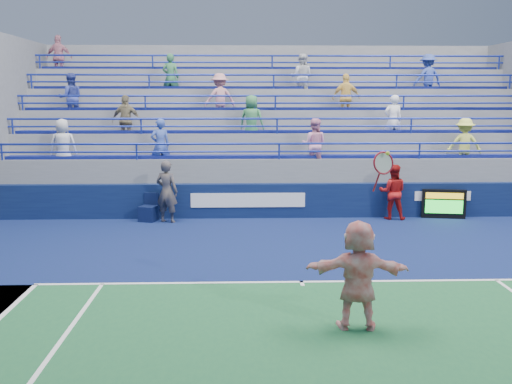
{
  "coord_description": "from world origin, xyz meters",
  "views": [
    {
      "loc": [
        -1.3,
        -11.31,
        3.8
      ],
      "look_at": [
        -0.87,
        2.5,
        1.5
      ],
      "focal_mm": 40.0,
      "sensor_mm": 36.0,
      "label": 1
    }
  ],
  "objects_px": {
    "tennis_player": "(358,275)",
    "line_judge": "(167,192)",
    "serve_speed_board": "(444,204)",
    "ball_girl": "(393,192)",
    "judge_chair": "(149,213)"
  },
  "relations": [
    {
      "from": "serve_speed_board",
      "to": "ball_girl",
      "type": "relative_size",
      "value": 0.78
    },
    {
      "from": "serve_speed_board",
      "to": "tennis_player",
      "type": "bearing_deg",
      "value": -117.89
    },
    {
      "from": "serve_speed_board",
      "to": "judge_chair",
      "type": "distance_m",
      "value": 9.27
    },
    {
      "from": "line_judge",
      "to": "ball_girl",
      "type": "distance_m",
      "value": 7.02
    },
    {
      "from": "tennis_player",
      "to": "line_judge",
      "type": "relative_size",
      "value": 1.54
    },
    {
      "from": "serve_speed_board",
      "to": "judge_chair",
      "type": "xyz_separation_m",
      "value": [
        -9.27,
        -0.12,
        -0.19
      ]
    },
    {
      "from": "tennis_player",
      "to": "ball_girl",
      "type": "bearing_deg",
      "value": 71.35
    },
    {
      "from": "line_judge",
      "to": "serve_speed_board",
      "type": "bearing_deg",
      "value": -157.65
    },
    {
      "from": "serve_speed_board",
      "to": "line_judge",
      "type": "bearing_deg",
      "value": -178.08
    },
    {
      "from": "judge_chair",
      "to": "tennis_player",
      "type": "distance_m",
      "value": 9.7
    },
    {
      "from": "judge_chair",
      "to": "ball_girl",
      "type": "bearing_deg",
      "value": 0.54
    },
    {
      "from": "judge_chair",
      "to": "tennis_player",
      "type": "height_order",
      "value": "tennis_player"
    },
    {
      "from": "ball_girl",
      "to": "serve_speed_board",
      "type": "bearing_deg",
      "value": -165.31
    },
    {
      "from": "judge_chair",
      "to": "tennis_player",
      "type": "relative_size",
      "value": 0.29
    },
    {
      "from": "ball_girl",
      "to": "judge_chair",
      "type": "bearing_deg",
      "value": 13.67
    }
  ]
}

